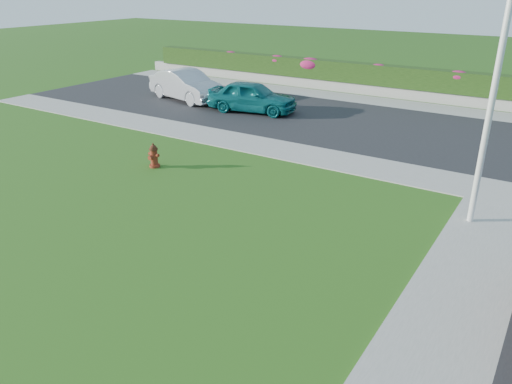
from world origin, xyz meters
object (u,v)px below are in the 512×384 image
Objects in this scene: sedan_teal at (252,97)px; sedan_silver at (187,85)px; utility_pole at (488,120)px; fire_hydrant at (154,156)px.

sedan_silver reaches higher than sedan_teal.
sedan_silver is at bearing 155.35° from utility_pole.
fire_hydrant is 0.20× the size of sedan_teal.
utility_pole is (10.13, 1.39, 2.41)m from fire_hydrant.
sedan_silver is (-5.80, 8.70, 0.43)m from fire_hydrant.
utility_pole is (15.93, -7.31, 1.98)m from sedan_silver.
sedan_silver is at bearing 75.77° from sedan_teal.
sedan_teal is at bearing 99.42° from fire_hydrant.
utility_pole is at bearing -100.86° from sedan_silver.
sedan_silver reaches higher than fire_hydrant.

